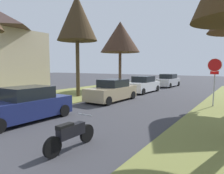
# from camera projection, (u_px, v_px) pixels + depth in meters

# --- Properties ---
(stop_sign_far) EXTENTS (0.81, 0.42, 2.96)m
(stop_sign_far) POSITION_uv_depth(u_px,v_px,m) (214.00, 72.00, 12.74)
(stop_sign_far) COLOR #9EA0A5
(stop_sign_far) RESTS_ON grass_verge_right
(street_tree_left_mid_b) EXTENTS (3.26, 3.26, 8.23)m
(street_tree_left_mid_b) POSITION_uv_depth(u_px,v_px,m) (77.00, 18.00, 16.74)
(street_tree_left_mid_b) COLOR #4A3C26
(street_tree_left_mid_b) RESTS_ON grass_verge_left
(street_tree_left_far) EXTENTS (4.34, 4.34, 7.34)m
(street_tree_left_far) POSITION_uv_depth(u_px,v_px,m) (120.00, 37.00, 22.71)
(street_tree_left_far) COLOR #4D382C
(street_tree_left_far) RESTS_ON grass_verge_left
(parked_sedan_navy) EXTENTS (2.02, 4.43, 1.57)m
(parked_sedan_navy) POSITION_uv_depth(u_px,v_px,m) (25.00, 105.00, 9.59)
(parked_sedan_navy) COLOR navy
(parked_sedan_navy) RESTS_ON ground
(parked_sedan_tan) EXTENTS (2.02, 4.43, 1.57)m
(parked_sedan_tan) POSITION_uv_depth(u_px,v_px,m) (112.00, 91.00, 15.23)
(parked_sedan_tan) COLOR tan
(parked_sedan_tan) RESTS_ON ground
(parked_sedan_white) EXTENTS (2.02, 4.43, 1.57)m
(parked_sedan_white) POSITION_uv_depth(u_px,v_px,m) (143.00, 85.00, 20.23)
(parked_sedan_white) COLOR white
(parked_sedan_white) RESTS_ON ground
(parked_sedan_silver) EXTENTS (2.02, 4.43, 1.57)m
(parked_sedan_silver) POSITION_uv_depth(u_px,v_px,m) (168.00, 81.00, 26.08)
(parked_sedan_silver) COLOR #BCBCC1
(parked_sedan_silver) RESTS_ON ground
(parked_motorcycle) EXTENTS (0.60, 2.05, 0.97)m
(parked_motorcycle) POSITION_uv_depth(u_px,v_px,m) (71.00, 134.00, 6.27)
(parked_motorcycle) COLOR black
(parked_motorcycle) RESTS_ON ground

